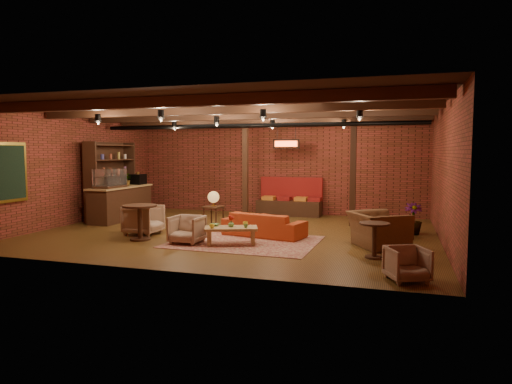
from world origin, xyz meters
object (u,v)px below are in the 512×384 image
(coffee_table, at_px, (231,229))
(armchair_a, at_px, (144,218))
(side_table_lamp, at_px, (213,200))
(round_table_left, at_px, (140,216))
(side_table_book, at_px, (405,222))
(plant_tall, at_px, (414,187))
(armchair_b, at_px, (187,228))
(round_table_right, at_px, (374,234))
(armchair_far, at_px, (407,262))
(sofa, at_px, (264,224))
(armchair_right, at_px, (378,224))

(coffee_table, relative_size, armchair_a, 1.57)
(side_table_lamp, xyz_separation_m, round_table_left, (-0.96, -2.21, -0.20))
(side_table_book, xyz_separation_m, plant_tall, (0.21, 0.67, 0.79))
(coffee_table, bearing_deg, armchair_b, -170.92)
(round_table_right, relative_size, armchair_far, 1.14)
(sofa, xyz_separation_m, plant_tall, (3.53, 1.40, 0.90))
(armchair_a, xyz_separation_m, armchair_far, (6.31, -2.43, -0.11))
(armchair_right, xyz_separation_m, side_table_book, (0.56, 1.23, -0.11))
(side_table_lamp, distance_m, armchair_far, 6.43)
(side_table_book, bearing_deg, armchair_right, -114.51)
(armchair_a, distance_m, armchair_right, 5.75)
(coffee_table, relative_size, side_table_book, 2.55)
(side_table_lamp, distance_m, armchair_right, 4.68)
(plant_tall, bearing_deg, side_table_book, -107.14)
(side_table_book, bearing_deg, armchair_a, -167.53)
(side_table_lamp, xyz_separation_m, side_table_book, (5.04, -0.13, -0.36))
(round_table_left, xyz_separation_m, armchair_right, (5.44, 0.84, -0.05))
(round_table_left, distance_m, armchair_b, 1.26)
(armchair_a, bearing_deg, side_table_book, -77.88)
(side_table_lamp, height_order, armchair_a, side_table_lamp)
(coffee_table, bearing_deg, plant_tall, 33.46)
(armchair_a, relative_size, plant_tall, 0.35)
(armchair_a, distance_m, round_table_right, 5.79)
(armchair_b, bearing_deg, armchair_a, 156.52)
(side_table_lamp, bearing_deg, armchair_b, -82.90)
(sofa, distance_m, side_table_lamp, 1.98)
(side_table_lamp, distance_m, side_table_book, 5.05)
(side_table_lamp, height_order, armchair_far, side_table_lamp)
(armchair_far, xyz_separation_m, plant_tall, (0.20, 4.50, 0.89))
(armchair_right, height_order, side_table_book, armchair_right)
(side_table_lamp, distance_m, round_table_right, 5.09)
(sofa, xyz_separation_m, round_table_right, (2.73, -1.58, 0.17))
(armchair_b, height_order, plant_tall, plant_tall)
(sofa, xyz_separation_m, side_table_book, (3.32, 0.73, 0.11))
(side_table_lamp, xyz_separation_m, armchair_right, (4.47, -1.37, -0.25))
(coffee_table, bearing_deg, armchair_far, -26.60)
(side_table_book, relative_size, round_table_right, 0.73)
(round_table_left, relative_size, armchair_right, 0.71)
(sofa, relative_size, side_table_lamp, 2.02)
(sofa, height_order, armchair_right, armchair_right)
(armchair_a, height_order, plant_tall, plant_tall)
(side_table_lamp, xyz_separation_m, plant_tall, (5.24, 0.53, 0.43))
(coffee_table, bearing_deg, sofa, 70.51)
(round_table_right, bearing_deg, round_table_left, 177.44)
(armchair_a, bearing_deg, armchair_far, -111.42)
(armchair_far, bearing_deg, armchair_b, 135.65)
(round_table_right, bearing_deg, plant_tall, 75.08)
(side_table_lamp, relative_size, armchair_far, 1.64)
(coffee_table, bearing_deg, round_table_right, -6.64)
(round_table_right, height_order, armchair_far, round_table_right)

